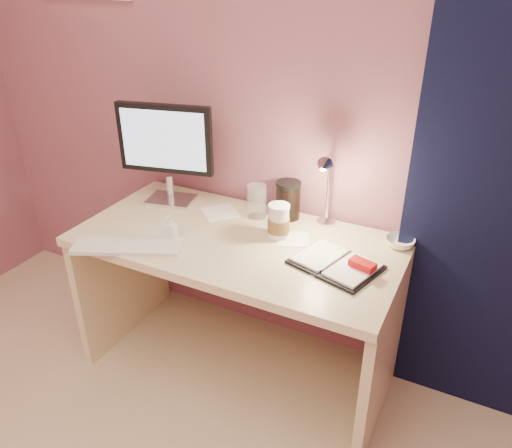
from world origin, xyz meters
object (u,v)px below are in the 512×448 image
at_px(clear_cup, 257,201).
at_px(desk_lamp, 319,184).
at_px(lotion_bottle, 169,228).
at_px(dark_jar, 288,202).
at_px(bowl, 400,243).
at_px(coffee_cup, 279,222).
at_px(desk, 246,273).
at_px(planner, 338,264).
at_px(keyboard, 127,246).
at_px(monitor, 166,145).

relative_size(clear_cup, desk_lamp, 0.42).
height_order(lotion_bottle, dark_jar, dark_jar).
bearing_deg(desk_lamp, bowl, -2.06).
bearing_deg(coffee_cup, desk, -174.35).
bearing_deg(planner, coffee_cup, 176.46).
xyz_separation_m(bowl, desk_lamp, (-0.36, -0.04, 0.21)).
distance_m(keyboard, lotion_bottle, 0.19).
bearing_deg(desk, monitor, 167.58).
xyz_separation_m(desk, dark_jar, (0.11, 0.21, 0.30)).
relative_size(planner, lotion_bottle, 3.17).
relative_size(coffee_cup, bowl, 1.25).
distance_m(desk, monitor, 0.71).
distance_m(keyboard, coffee_cup, 0.64).
distance_m(planner, lotion_bottle, 0.72).
xyz_separation_m(lotion_bottle, dark_jar, (0.36, 0.42, 0.02)).
bearing_deg(clear_cup, desk_lamp, -3.31).
bearing_deg(lotion_bottle, bowl, 23.34).
bearing_deg(keyboard, desk, 19.68).
height_order(coffee_cup, desk_lamp, desk_lamp).
relative_size(planner, desk_lamp, 1.03).
relative_size(lotion_bottle, desk_lamp, 0.32).
distance_m(desk, planner, 0.52).
xyz_separation_m(clear_cup, desk_lamp, (0.30, -0.02, 0.15)).
bearing_deg(coffee_cup, planner, -19.82).
height_order(keyboard, clear_cup, clear_cup).
xyz_separation_m(bowl, lotion_bottle, (-0.89, -0.38, 0.04)).
relative_size(desk, monitor, 2.88).
bearing_deg(bowl, coffee_cup, -162.51).
distance_m(coffee_cup, dark_jar, 0.19).
relative_size(bowl, desk_lamp, 0.34).
xyz_separation_m(monitor, bowl, (1.11, 0.06, -0.27)).
bearing_deg(keyboard, dark_jar, 25.02).
bearing_deg(planner, lotion_bottle, -154.05).
relative_size(coffee_cup, lotion_bottle, 1.30).
distance_m(coffee_cup, clear_cup, 0.22).
xyz_separation_m(monitor, desk_lamp, (0.75, 0.03, -0.06)).
relative_size(monitor, planner, 1.30).
xyz_separation_m(keyboard, bowl, (1.01, 0.52, 0.01)).
bearing_deg(desk_lamp, dark_jar, 148.82).
xyz_separation_m(monitor, coffee_cup, (0.63, -0.09, -0.22)).
bearing_deg(coffee_cup, bowl, 17.49).
relative_size(keyboard, lotion_bottle, 3.78).
relative_size(keyboard, coffee_cup, 2.91).
xyz_separation_m(desk, keyboard, (-0.37, -0.35, 0.23)).
height_order(planner, lotion_bottle, lotion_bottle).
distance_m(keyboard, bowl, 1.13).
relative_size(planner, coffee_cup, 2.44).
bearing_deg(desk_lamp, monitor, 174.42).
bearing_deg(planner, bowl, 71.65).
relative_size(desk, clear_cup, 9.07).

